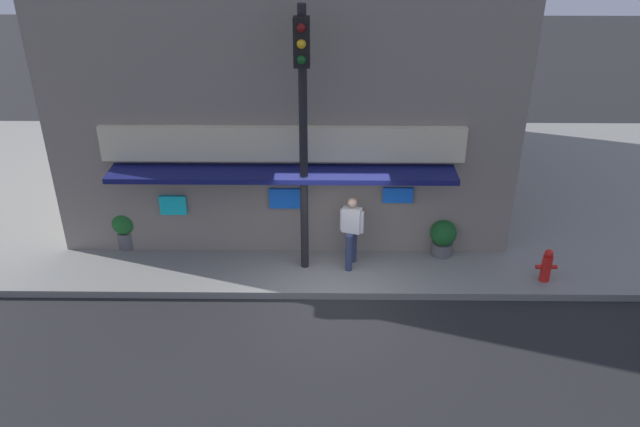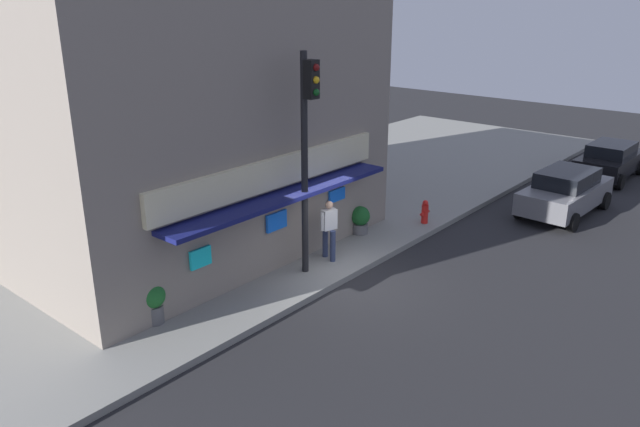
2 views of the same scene
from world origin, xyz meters
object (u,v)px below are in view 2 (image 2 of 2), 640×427
at_px(trash_can, 258,254).
at_px(parked_car_grey, 565,192).
at_px(potted_plant_by_doorway, 360,219).
at_px(parked_car_black, 610,160).
at_px(fire_hydrant, 425,212).
at_px(potted_plant_by_window, 153,301).
at_px(traffic_light, 307,138).
at_px(pedestrian, 329,227).

bearing_deg(trash_can, parked_car_grey, -24.27).
height_order(potted_plant_by_doorway, parked_car_black, parked_car_black).
distance_m(fire_hydrant, potted_plant_by_doorway, 2.41).
height_order(fire_hydrant, potted_plant_by_window, potted_plant_by_window).
xyz_separation_m(fire_hydrant, potted_plant_by_window, (-9.80, 1.35, 0.17)).
bearing_deg(parked_car_black, parked_car_grey, -178.17).
bearing_deg(potted_plant_by_doorway, traffic_light, -168.65).
xyz_separation_m(trash_can, potted_plant_by_doorway, (3.93, -0.60, 0.08)).
bearing_deg(fire_hydrant, parked_car_black, -15.66).
bearing_deg(traffic_light, trash_can, 117.90).
distance_m(traffic_light, pedestrian, 2.99).
relative_size(fire_hydrant, parked_car_black, 0.20).
distance_m(traffic_light, fire_hydrant, 6.40).
xyz_separation_m(fire_hydrant, trash_can, (-6.08, 1.69, 0.01)).
distance_m(trash_can, potted_plant_by_doorway, 3.98).
relative_size(traffic_light, potted_plant_by_doorway, 6.58).
relative_size(fire_hydrant, pedestrian, 0.46).
xyz_separation_m(traffic_light, potted_plant_by_doorway, (3.27, 0.66, -3.28)).
distance_m(fire_hydrant, trash_can, 6.31).
xyz_separation_m(potted_plant_by_doorway, parked_car_grey, (6.57, -4.14, 0.17)).
xyz_separation_m(traffic_light, parked_car_grey, (9.84, -3.48, -3.11)).
height_order(trash_can, parked_car_grey, parked_car_grey).
bearing_deg(parked_car_grey, potted_plant_by_doorway, 147.80).
distance_m(trash_can, parked_car_black, 16.92).
xyz_separation_m(traffic_light, potted_plant_by_window, (-4.38, 0.92, -3.21)).
height_order(potted_plant_by_doorway, potted_plant_by_window, potted_plant_by_window).
relative_size(potted_plant_by_window, parked_car_black, 0.24).
distance_m(potted_plant_by_doorway, parked_car_grey, 7.76).
bearing_deg(parked_car_black, fire_hydrant, 164.34).
height_order(pedestrian, potted_plant_by_doorway, pedestrian).
distance_m(fire_hydrant, potted_plant_by_window, 9.90).
relative_size(fire_hydrant, parked_car_grey, 0.18).
relative_size(fire_hydrant, potted_plant_by_window, 0.81).
xyz_separation_m(pedestrian, potted_plant_by_doorway, (2.20, 0.52, -0.49)).
distance_m(traffic_light, potted_plant_by_window, 5.51).
bearing_deg(potted_plant_by_window, potted_plant_by_doorway, -1.94).
relative_size(potted_plant_by_doorway, parked_car_grey, 0.20).
bearing_deg(trash_can, parked_car_black, -15.60).
bearing_deg(potted_plant_by_doorway, potted_plant_by_window, 178.06).
bearing_deg(fire_hydrant, pedestrian, 172.59).
relative_size(trash_can, pedestrian, 0.45).
bearing_deg(fire_hydrant, potted_plant_by_doorway, 153.17).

